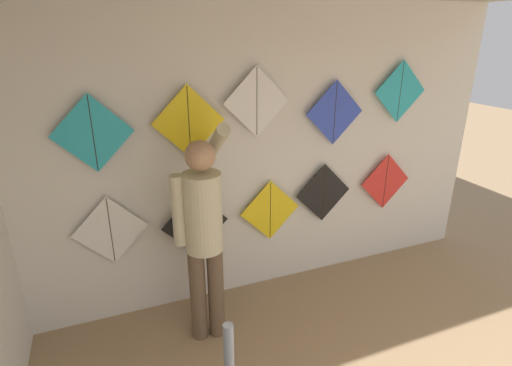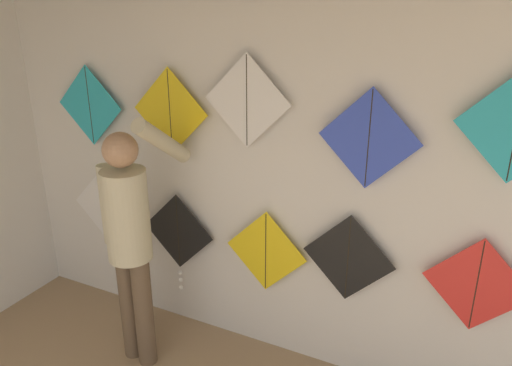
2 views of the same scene
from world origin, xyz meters
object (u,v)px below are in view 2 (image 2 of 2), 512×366
object	(u,v)px
kite_0	(104,206)
kite_6	(170,111)
kite_1	(178,236)
kite_7	(247,101)
kite_2	(266,252)
shopkeeper	(130,231)
kite_4	(477,285)
kite_3	(348,258)
kite_5	(90,106)
kite_8	(369,139)

from	to	relation	value
kite_0	kite_6	world-z (taller)	kite_6
kite_1	kite_7	distance (m)	1.28
kite_2	shopkeeper	bearing A→B (deg)	-148.46
kite_1	kite_0	bearing A→B (deg)	179.94
kite_4	kite_6	distance (m)	2.30
kite_3	kite_7	distance (m)	1.23
kite_7	kite_2	bearing A→B (deg)	0.00
kite_4	kite_7	distance (m)	1.81
kite_0	kite_2	distance (m)	1.49
kite_1	kite_4	bearing A→B (deg)	0.02
kite_1	kite_4	xyz separation A→B (m)	(2.14, 0.00, 0.16)
kite_3	kite_5	distance (m)	2.27
kite_4	kite_1	bearing A→B (deg)	-179.98
kite_4	kite_3	bearing A→B (deg)	180.00
kite_3	kite_8	world-z (taller)	kite_8
kite_6	kite_5	bearing A→B (deg)	180.00
shopkeeper	kite_2	xyz separation A→B (m)	(0.80, 0.49, -0.21)
kite_5	kite_8	world-z (taller)	kite_8
kite_0	kite_1	world-z (taller)	kite_0
kite_2	kite_4	world-z (taller)	kite_4
kite_5	kite_8	size ratio (longest dim) A/B	1.00
kite_5	kite_4	bearing A→B (deg)	0.00
kite_2	kite_4	distance (m)	1.39
kite_1	kite_4	size ratio (longest dim) A/B	1.33
kite_6	kite_7	xyz separation A→B (m)	(0.62, 0.00, 0.13)
shopkeeper	kite_5	world-z (taller)	kite_5
kite_4	shopkeeper	bearing A→B (deg)	-167.32
kite_3	kite_6	size ratio (longest dim) A/B	1.00
kite_3	kite_2	bearing A→B (deg)	180.00
kite_2	kite_7	bearing A→B (deg)	180.00
shopkeeper	kite_8	size ratio (longest dim) A/B	2.98
kite_0	kite_7	distance (m)	1.68
kite_6	kite_0	bearing A→B (deg)	180.00
shopkeeper	kite_4	size ratio (longest dim) A/B	2.98
kite_4	kite_7	bearing A→B (deg)	180.00
kite_1	kite_8	bearing A→B (deg)	0.03
kite_0	kite_6	xyz separation A→B (m)	(0.73, 0.00, 0.88)
kite_6	kite_4	bearing A→B (deg)	0.00
kite_5	kite_8	xyz separation A→B (m)	(2.19, 0.00, 0.01)
kite_0	kite_5	bearing A→B (deg)	180.00
shopkeeper	kite_3	size ratio (longest dim) A/B	2.98
kite_6	kite_8	distance (m)	1.43
kite_2	kite_0	bearing A→B (deg)	180.00
kite_5	shopkeeper	bearing A→B (deg)	-34.43
shopkeeper	kite_5	xyz separation A→B (m)	(-0.72, 0.49, 0.71)
kite_0	kite_4	bearing A→B (deg)	0.00
kite_5	kite_3	bearing A→B (deg)	0.00
kite_3	kite_4	world-z (taller)	kite_4
shopkeeper	kite_1	world-z (taller)	shopkeeper
kite_3	kite_6	distance (m)	1.60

